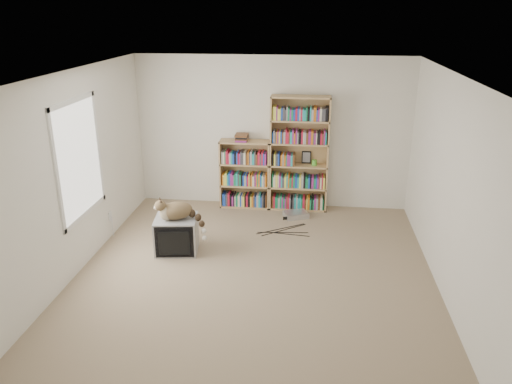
# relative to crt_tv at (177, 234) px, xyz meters

# --- Properties ---
(floor) EXTENTS (4.50, 5.00, 0.01)m
(floor) POSITION_rel_crt_tv_xyz_m (1.15, -0.58, -0.24)
(floor) COLOR #9C896A
(floor) RESTS_ON ground
(wall_back) EXTENTS (4.50, 0.02, 2.50)m
(wall_back) POSITION_rel_crt_tv_xyz_m (1.15, 1.92, 1.01)
(wall_back) COLOR white
(wall_back) RESTS_ON floor
(wall_front) EXTENTS (4.50, 0.02, 2.50)m
(wall_front) POSITION_rel_crt_tv_xyz_m (1.15, -3.08, 1.01)
(wall_front) COLOR white
(wall_front) RESTS_ON floor
(wall_left) EXTENTS (0.02, 5.00, 2.50)m
(wall_left) POSITION_rel_crt_tv_xyz_m (-1.10, -0.58, 1.01)
(wall_left) COLOR white
(wall_left) RESTS_ON floor
(wall_right) EXTENTS (0.02, 5.00, 2.50)m
(wall_right) POSITION_rel_crt_tv_xyz_m (3.40, -0.58, 1.01)
(wall_right) COLOR white
(wall_right) RESTS_ON floor
(ceiling) EXTENTS (4.50, 5.00, 0.02)m
(ceiling) POSITION_rel_crt_tv_xyz_m (1.15, -0.58, 2.26)
(ceiling) COLOR white
(ceiling) RESTS_ON wall_back
(window) EXTENTS (0.02, 1.22, 1.52)m
(window) POSITION_rel_crt_tv_xyz_m (-1.09, -0.38, 1.16)
(window) COLOR white
(window) RESTS_ON wall_left
(crt_tv) EXTENTS (0.63, 0.58, 0.49)m
(crt_tv) POSITION_rel_crt_tv_xyz_m (0.00, 0.00, 0.00)
(crt_tv) COLOR gray
(crt_tv) RESTS_ON floor
(cat) EXTENTS (0.74, 0.45, 0.53)m
(cat) POSITION_rel_crt_tv_xyz_m (0.08, -0.04, 0.34)
(cat) COLOR #362416
(cat) RESTS_ON crt_tv
(bookcase_tall) EXTENTS (0.95, 0.30, 1.89)m
(bookcase_tall) POSITION_rel_crt_tv_xyz_m (1.61, 1.78, 0.65)
(bookcase_tall) COLOR tan
(bookcase_tall) RESTS_ON floor
(bookcase_short) EXTENTS (0.83, 0.30, 1.14)m
(bookcase_short) POSITION_rel_crt_tv_xyz_m (0.72, 1.78, 0.28)
(bookcase_short) COLOR tan
(bookcase_short) RESTS_ON floor
(book_stack) EXTENTS (0.21, 0.27, 0.11)m
(book_stack) POSITION_rel_crt_tv_xyz_m (0.67, 1.75, 0.96)
(book_stack) COLOR red
(book_stack) RESTS_ON bookcase_short
(green_mug) EXTENTS (0.08, 0.08, 0.09)m
(green_mug) POSITION_rel_crt_tv_xyz_m (1.86, 1.76, 0.57)
(green_mug) COLOR #56BE36
(green_mug) RESTS_ON bookcase_tall
(framed_print) EXTENTS (0.15, 0.05, 0.20)m
(framed_print) POSITION_rel_crt_tv_xyz_m (1.73, 1.86, 0.63)
(framed_print) COLOR black
(framed_print) RESTS_ON bookcase_tall
(dvd_player) EXTENTS (0.44, 0.39, 0.08)m
(dvd_player) POSITION_rel_crt_tv_xyz_m (1.60, 1.37, -0.20)
(dvd_player) COLOR #B8B8BD
(dvd_player) RESTS_ON floor
(wall_outlet) EXTENTS (0.01, 0.08, 0.13)m
(wall_outlet) POSITION_rel_crt_tv_xyz_m (-1.09, 0.34, 0.08)
(wall_outlet) COLOR silver
(wall_outlet) RESTS_ON wall_left
(floor_cables) EXTENTS (1.20, 0.70, 0.01)m
(floor_cables) POSITION_rel_crt_tv_xyz_m (0.97, 0.84, -0.24)
(floor_cables) COLOR black
(floor_cables) RESTS_ON floor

